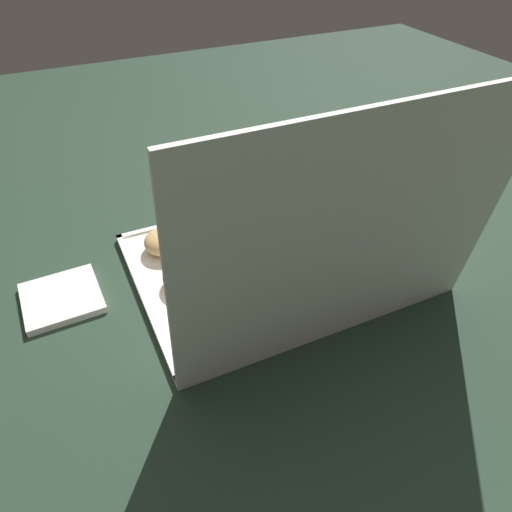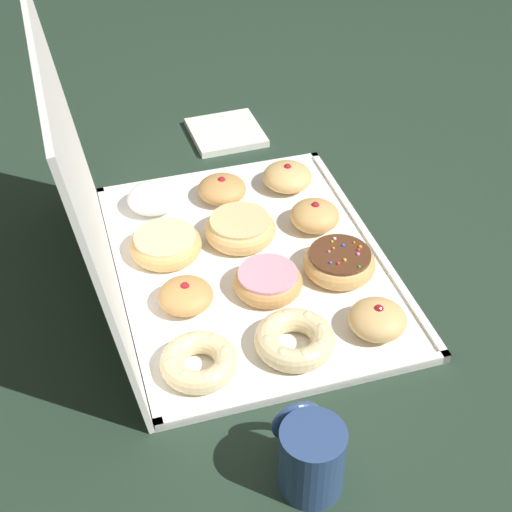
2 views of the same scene
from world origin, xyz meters
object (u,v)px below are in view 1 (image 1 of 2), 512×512
object	(u,v)px
sprinkle_donut_1	(272,213)
powdered_filled_donut_11	(205,320)
jelly_filled_donut_2	(221,224)
cruller_donut_4	(353,227)
pink_frosted_donut_5	(301,242)
jelly_filled_donut_9	(333,278)
glazed_ring_donut_10	(272,301)
jelly_filled_donut_3	(165,241)
napkin_stack	(62,298)
glazed_ring_donut_6	(242,260)
cruller_donut_8	(393,264)
jelly_filled_donut_7	(185,276)
donut_box	(273,261)
coffee_mug	(445,208)
jelly_filled_donut_0	(323,197)

from	to	relation	value
sprinkle_donut_1	powdered_filled_donut_11	xyz separation A→B (m)	(0.25, 0.25, 0.00)
jelly_filled_donut_2	powdered_filled_donut_11	world-z (taller)	jelly_filled_donut_2
cruller_donut_4	pink_frosted_donut_5	bearing A→B (deg)	-0.25
jelly_filled_donut_2	jelly_filled_donut_9	bearing A→B (deg)	116.91
jelly_filled_donut_2	glazed_ring_donut_10	xyz separation A→B (m)	(0.00, 0.26, -0.00)
jelly_filled_donut_3	napkin_stack	size ratio (longest dim) A/B	0.64
sprinkle_donut_1	glazed_ring_donut_6	xyz separation A→B (m)	(0.13, 0.12, 0.00)
pink_frosted_donut_5	cruller_donut_8	distance (m)	0.19
jelly_filled_donut_2	pink_frosted_donut_5	distance (m)	0.18
glazed_ring_donut_10	sprinkle_donut_1	bearing A→B (deg)	-116.23
jelly_filled_donut_7	jelly_filled_donut_9	bearing A→B (deg)	153.90
donut_box	cruller_donut_4	bearing A→B (deg)	-178.46
jelly_filled_donut_3	jelly_filled_donut_7	size ratio (longest dim) A/B	1.04
sprinkle_donut_1	jelly_filled_donut_9	size ratio (longest dim) A/B	1.38
cruller_donut_8	powdered_filled_donut_11	xyz separation A→B (m)	(0.39, -0.01, 0.00)
pink_frosted_donut_5	coffee_mug	world-z (taller)	coffee_mug
jelly_filled_donut_0	cruller_donut_8	distance (m)	0.26
glazed_ring_donut_6	cruller_donut_4	bearing A→B (deg)	-179.27
sprinkle_donut_1	jelly_filled_donut_2	bearing A→B (deg)	-1.49
donut_box	powdered_filled_donut_11	size ratio (longest dim) A/B	6.20
glazed_ring_donut_6	jelly_filled_donut_0	bearing A→B (deg)	-153.94
jelly_filled_donut_7	powdered_filled_donut_11	world-z (taller)	jelly_filled_donut_7
jelly_filled_donut_0	sprinkle_donut_1	bearing A→B (deg)	2.09
pink_frosted_donut_5	powdered_filled_donut_11	bearing A→B (deg)	26.37
cruller_donut_8	napkin_stack	distance (m)	0.64
jelly_filled_donut_9	glazed_ring_donut_10	world-z (taller)	jelly_filled_donut_9
jelly_filled_donut_3	cruller_donut_4	xyz separation A→B (m)	(-0.38, 0.12, -0.00)
pink_frosted_donut_5	powdered_filled_donut_11	xyz separation A→B (m)	(0.26, 0.13, 0.00)
coffee_mug	glazed_ring_donut_10	bearing A→B (deg)	9.92
jelly_filled_donut_9	powdered_filled_donut_11	distance (m)	0.26
coffee_mug	napkin_stack	bearing A→B (deg)	-7.85
jelly_filled_donut_9	coffee_mug	bearing A→B (deg)	-167.03
jelly_filled_donut_2	glazed_ring_donut_6	world-z (taller)	jelly_filled_donut_2
glazed_ring_donut_6	jelly_filled_donut_7	world-z (taller)	jelly_filled_donut_7
jelly_filled_donut_7	napkin_stack	size ratio (longest dim) A/B	0.61
napkin_stack	glazed_ring_donut_10	bearing A→B (deg)	150.67
donut_box	powdered_filled_donut_11	distance (m)	0.23
jelly_filled_donut_9	glazed_ring_donut_10	distance (m)	0.13
jelly_filled_donut_3	jelly_filled_donut_2	bearing A→B (deg)	-176.82
jelly_filled_donut_2	glazed_ring_donut_10	size ratio (longest dim) A/B	0.70
cruller_donut_4	glazed_ring_donut_10	size ratio (longest dim) A/B	0.98
donut_box	pink_frosted_donut_5	distance (m)	0.07
jelly_filled_donut_9	powdered_filled_donut_11	size ratio (longest dim) A/B	0.93
glazed_ring_donut_10	coffee_mug	world-z (taller)	coffee_mug
jelly_filled_donut_9	napkin_stack	bearing A→B (deg)	-21.71
jelly_filled_donut_0	glazed_ring_donut_6	world-z (taller)	jelly_filled_donut_0
cruller_donut_8	jelly_filled_donut_3	bearing A→B (deg)	-33.63
jelly_filled_donut_9	pink_frosted_donut_5	bearing A→B (deg)	-90.92
jelly_filled_donut_0	glazed_ring_donut_10	size ratio (longest dim) A/B	0.71
donut_box	glazed_ring_donut_10	distance (m)	0.14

